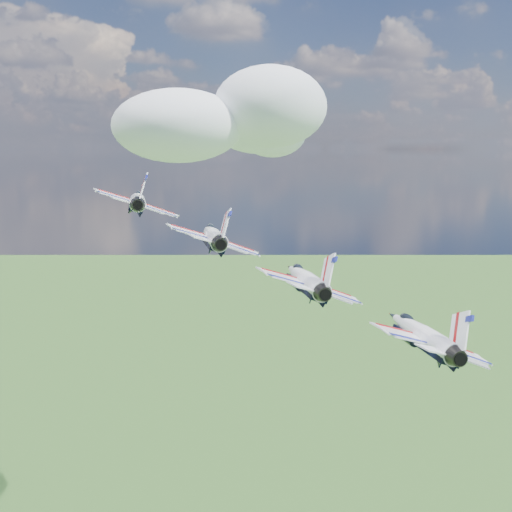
{
  "coord_description": "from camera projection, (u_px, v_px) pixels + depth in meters",
  "views": [
    {
      "loc": [
        -18.56,
        -46.48,
        162.99
      ],
      "look_at": [
        -4.55,
        14.85,
        152.49
      ],
      "focal_mm": 45.0,
      "sensor_mm": 36.0,
      "label": 1
    }
  ],
  "objects": [
    {
      "name": "cloud_far",
      "position": [
        214.0,
        119.0,
        234.31
      ],
      "size": [
        66.51,
        52.26,
        26.13
      ],
      "primitive_type": "ellipsoid",
      "color": "white"
    },
    {
      "name": "jet_0",
      "position": [
        137.0,
        200.0,
        74.12
      ],
      "size": [
        10.78,
        14.3,
        6.98
      ],
      "primitive_type": null,
      "rotation": [
        0.0,
        0.33,
        -0.04
      ],
      "color": "white"
    },
    {
      "name": "jet_1",
      "position": [
        212.0,
        235.0,
        67.23
      ],
      "size": [
        10.78,
        14.3,
        6.98
      ],
      "primitive_type": null,
      "rotation": [
        0.0,
        0.33,
        -0.04
      ],
      "color": "white"
    },
    {
      "name": "jet_2",
      "position": [
        305.0,
        279.0,
        60.34
      ],
      "size": [
        10.78,
        14.3,
        6.98
      ],
      "primitive_type": null,
      "rotation": [
        0.0,
        0.33,
        -0.04
      ],
      "color": "white"
    },
    {
      "name": "jet_3",
      "position": [
        420.0,
        334.0,
        53.45
      ],
      "size": [
        10.78,
        14.3,
        6.98
      ],
      "primitive_type": null,
      "rotation": [
        0.0,
        0.33,
        -0.04
      ],
      "color": "white"
    }
  ]
}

